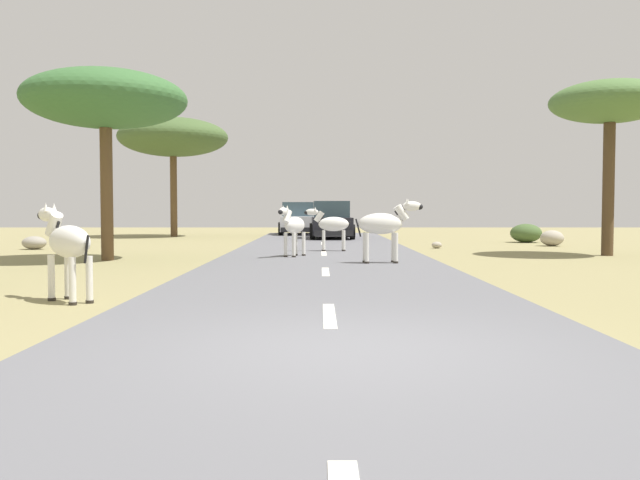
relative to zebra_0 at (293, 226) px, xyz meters
name	(u,v)px	position (x,y,z in m)	size (l,w,h in m)	color
ground_plane	(350,352)	(1.07, -12.71, -0.93)	(90.00, 90.00, 0.00)	#8E8456
road	(332,350)	(0.89, -12.71, -0.91)	(6.00, 64.00, 0.05)	slate
lane_markings	(334,372)	(0.89, -13.71, -0.88)	(0.16, 56.00, 0.01)	silver
zebra_0	(293,226)	(0.00, 0.00, 0.00)	(0.86, 1.48, 1.48)	silver
zebra_1	(330,225)	(1.13, 2.60, -0.02)	(1.53, 0.42, 1.44)	silver
zebra_2	(384,225)	(2.40, -2.30, 0.09)	(1.74, 0.54, 1.64)	silver
zebra_3	(66,243)	(-3.11, -9.05, -0.03)	(1.31, 1.25, 1.52)	silver
car_0	(331,221)	(1.30, 12.23, -0.08)	(2.10, 4.38, 1.74)	black
car_1	(297,220)	(-0.43, 17.16, -0.08)	(2.09, 4.37, 1.74)	silver
tree_1	(105,101)	(-5.12, -0.78, 3.46)	(4.44, 4.44, 5.20)	brown
tree_2	(609,104)	(9.52, 1.08, 3.64)	(3.57, 3.57, 5.28)	#4C3823
tree_5	(172,138)	(-6.75, 15.15, 4.13)	(5.58, 5.58, 6.06)	brown
bush_3	(525,233)	(9.53, 9.15, -0.54)	(1.32, 1.19, 0.79)	#425B2D
rock_0	(34,243)	(-9.31, 4.28, -0.70)	(0.84, 0.69, 0.46)	gray
rock_2	(436,245)	(4.99, 4.89, -0.81)	(0.37, 0.31, 0.24)	#A89E8C
rock_3	(551,238)	(9.67, 6.37, -0.63)	(0.89, 0.82, 0.61)	#A89E8C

